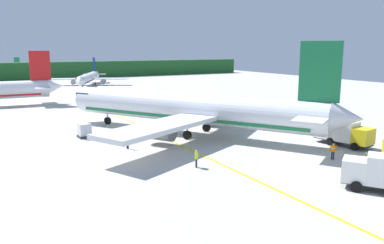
% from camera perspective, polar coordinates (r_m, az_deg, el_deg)
% --- Properties ---
extents(airliner_foreground, '(31.65, 37.26, 11.90)m').
position_cam_1_polar(airliner_foreground, '(50.38, -0.16, 1.91)').
color(airliner_foreground, silver).
rests_on(airliner_foreground, ground).
extents(airliner_far_taxiway, '(22.64, 26.87, 8.14)m').
position_cam_1_polar(airliner_far_taxiway, '(122.34, -14.89, 6.28)').
color(airliner_far_taxiway, white).
rests_on(airliner_far_taxiway, ground).
extents(service_truck_baggage, '(3.37, 6.95, 2.89)m').
position_cam_1_polar(service_truck_baggage, '(48.38, 21.10, -1.34)').
color(service_truck_baggage, yellow).
rests_on(service_truck_baggage, ground).
extents(service_truck_catering, '(4.96, 5.84, 2.90)m').
position_cam_1_polar(service_truck_catering, '(34.22, 26.02, -6.58)').
color(service_truck_catering, white).
rests_on(service_truck_catering, ground).
extents(cargo_container_near, '(1.73, 1.73, 1.89)m').
position_cam_1_polar(cargo_container_near, '(51.05, -15.43, -1.21)').
color(cargo_container_near, '#333338').
rests_on(cargo_container_near, ground).
extents(crew_marshaller, '(0.39, 0.59, 1.74)m').
position_cam_1_polar(crew_marshaller, '(44.25, -9.43, -2.60)').
color(crew_marshaller, '#191E33').
rests_on(crew_marshaller, ground).
extents(crew_loader_left, '(0.47, 0.50, 1.68)m').
position_cam_1_polar(crew_loader_left, '(42.05, 19.96, -3.87)').
color(crew_loader_left, '#191E33').
rests_on(crew_loader_left, ground).
extents(crew_loader_right, '(0.47, 0.49, 1.68)m').
position_cam_1_polar(crew_loader_right, '(36.98, 0.63, -5.17)').
color(crew_loader_right, '#191E33').
rests_on(crew_loader_right, ground).
extents(apron_guide_line, '(0.30, 60.00, 0.01)m').
position_cam_1_polar(apron_guide_line, '(45.39, -1.62, -3.44)').
color(apron_guide_line, yellow).
rests_on(apron_guide_line, ground).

